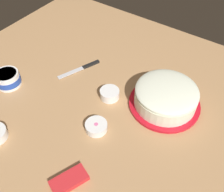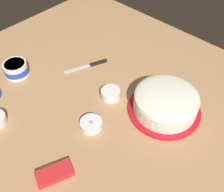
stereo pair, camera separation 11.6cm
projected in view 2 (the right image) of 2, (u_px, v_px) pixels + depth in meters
ground_plane at (85, 96)px, 1.21m from camera, size 1.54×1.54×0.00m
frosted_cake at (166, 103)px, 1.11m from camera, size 0.32×0.32×0.11m
frosting_tub at (16, 69)px, 1.29m from camera, size 0.12×0.12×0.07m
spreading_knife at (90, 65)px, 1.35m from camera, size 0.23×0.11×0.01m
sprinkle_bowl_rainbow at (111, 93)px, 1.19m from camera, size 0.09×0.09×0.04m
sprinkle_bowl_pink at (91, 124)px, 1.08m from camera, size 0.09×0.09×0.03m
candy_box_lower at (55, 173)px, 0.94m from camera, size 0.15×0.11×0.02m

